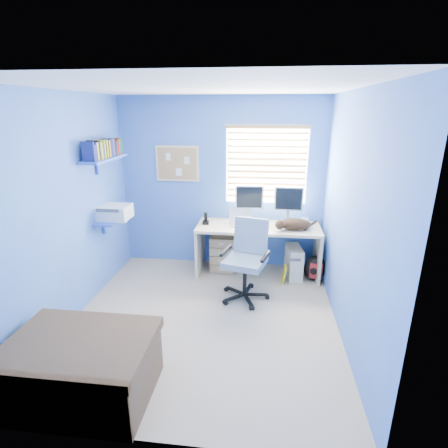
# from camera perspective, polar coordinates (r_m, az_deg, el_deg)

# --- Properties ---
(floor) EXTENTS (3.00, 3.20, 0.00)m
(floor) POSITION_cam_1_polar(r_m,az_deg,el_deg) (4.19, -3.19, -15.19)
(floor) COLOR tan
(floor) RESTS_ON ground
(ceiling) EXTENTS (3.00, 3.20, 0.00)m
(ceiling) POSITION_cam_1_polar(r_m,az_deg,el_deg) (3.51, -3.95, 21.35)
(ceiling) COLOR white
(ceiling) RESTS_ON wall_back
(wall_back) EXTENTS (3.00, 0.01, 2.50)m
(wall_back) POSITION_cam_1_polar(r_m,az_deg,el_deg) (5.19, -0.42, 6.47)
(wall_back) COLOR #4661CA
(wall_back) RESTS_ON ground
(wall_front) EXTENTS (3.00, 0.01, 2.50)m
(wall_front) POSITION_cam_1_polar(r_m,az_deg,el_deg) (2.22, -10.92, -10.57)
(wall_front) COLOR #4661CA
(wall_front) RESTS_ON ground
(wall_left) EXTENTS (0.01, 3.20, 2.50)m
(wall_left) POSITION_cam_1_polar(r_m,az_deg,el_deg) (4.19, -24.20, 1.97)
(wall_left) COLOR #4661CA
(wall_left) RESTS_ON ground
(wall_right) EXTENTS (0.01, 3.20, 2.50)m
(wall_right) POSITION_cam_1_polar(r_m,az_deg,el_deg) (3.70, 19.96, 0.53)
(wall_right) COLOR #4661CA
(wall_right) RESTS_ON ground
(desk) EXTENTS (1.73, 0.65, 0.74)m
(desk) POSITION_cam_1_polar(r_m,az_deg,el_deg) (5.08, 5.50, -4.28)
(desk) COLOR #CAB686
(desk) RESTS_ON floor
(laptop) EXTENTS (0.38, 0.33, 0.22)m
(laptop) POSITION_cam_1_polar(r_m,az_deg,el_deg) (4.95, 2.92, 1.09)
(laptop) COLOR silver
(laptop) RESTS_ON desk
(monitor_left) EXTENTS (0.41, 0.15, 0.54)m
(monitor_left) POSITION_cam_1_polar(r_m,az_deg,el_deg) (5.06, 4.15, 3.32)
(monitor_left) COLOR silver
(monitor_left) RESTS_ON desk
(monitor_right) EXTENTS (0.40, 0.14, 0.54)m
(monitor_right) POSITION_cam_1_polar(r_m,az_deg,el_deg) (5.04, 10.44, 3.00)
(monitor_right) COLOR silver
(monitor_right) RESTS_ON desk
(phone) EXTENTS (0.10, 0.12, 0.17)m
(phone) POSITION_cam_1_polar(r_m,az_deg,el_deg) (5.00, -3.00, 0.96)
(phone) COLOR black
(phone) RESTS_ON desk
(mug) EXTENTS (0.10, 0.09, 0.10)m
(mug) POSITION_cam_1_polar(r_m,az_deg,el_deg) (5.02, 11.49, 0.25)
(mug) COLOR #17631F
(mug) RESTS_ON desk
(cd_spindle) EXTENTS (0.13, 0.13, 0.07)m
(cd_spindle) POSITION_cam_1_polar(r_m,az_deg,el_deg) (5.19, 12.99, 0.57)
(cd_spindle) COLOR silver
(cd_spindle) RESTS_ON desk
(cat) EXTENTS (0.49, 0.39, 0.16)m
(cat) POSITION_cam_1_polar(r_m,az_deg,el_deg) (4.85, 11.50, -0.04)
(cat) COLOR black
(cat) RESTS_ON desk
(tower_pc) EXTENTS (0.24, 0.46, 0.45)m
(tower_pc) POSITION_cam_1_polar(r_m,az_deg,el_deg) (5.13, 11.30, -6.10)
(tower_pc) COLOR beige
(tower_pc) RESTS_ON floor
(drawer_boxes) EXTENTS (0.35, 0.28, 0.54)m
(drawer_boxes) POSITION_cam_1_polar(r_m,az_deg,el_deg) (5.21, -0.24, -4.78)
(drawer_boxes) COLOR tan
(drawer_boxes) RESTS_ON floor
(yellow_book) EXTENTS (0.03, 0.17, 0.24)m
(yellow_book) POSITION_cam_1_polar(r_m,az_deg,el_deg) (4.98, 9.77, -8.09)
(yellow_book) COLOR yellow
(yellow_book) RESTS_ON floor
(backpack) EXTENTS (0.35, 0.29, 0.37)m
(backpack) POSITION_cam_1_polar(r_m,az_deg,el_deg) (5.11, 14.66, -6.98)
(backpack) COLOR black
(backpack) RESTS_ON floor
(bed_corner) EXTENTS (1.12, 0.80, 0.54)m
(bed_corner) POSITION_cam_1_polar(r_m,az_deg,el_deg) (3.33, -22.14, -21.00)
(bed_corner) COLOR #4F3926
(bed_corner) RESTS_ON floor
(office_chair) EXTENTS (0.72, 0.72, 1.01)m
(office_chair) POSITION_cam_1_polar(r_m,az_deg,el_deg) (4.46, 3.64, -7.46)
(office_chair) COLOR black
(office_chair) RESTS_ON floor
(window_blinds) EXTENTS (1.15, 0.05, 1.10)m
(window_blinds) POSITION_cam_1_polar(r_m,az_deg,el_deg) (5.07, 6.94, 9.50)
(window_blinds) COLOR white
(window_blinds) RESTS_ON ground
(corkboard) EXTENTS (0.64, 0.02, 0.52)m
(corkboard) POSITION_cam_1_polar(r_m,az_deg,el_deg) (5.24, -7.63, 9.75)
(corkboard) COLOR #CAB686
(corkboard) RESTS_ON ground
(wall_shelves) EXTENTS (0.42, 0.90, 1.05)m
(wall_shelves) POSITION_cam_1_polar(r_m,az_deg,el_deg) (4.72, -18.41, 6.64)
(wall_shelves) COLOR blue
(wall_shelves) RESTS_ON ground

